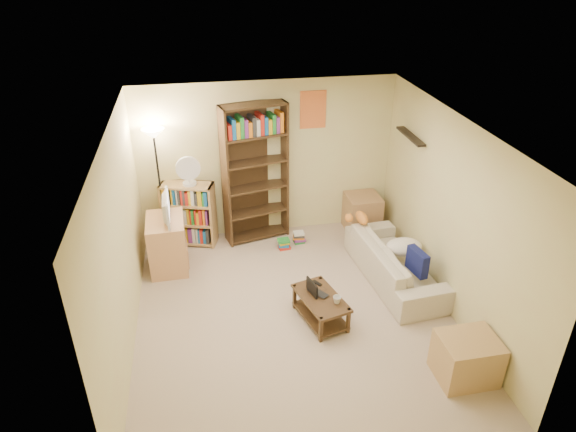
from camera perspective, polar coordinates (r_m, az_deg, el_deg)
The scene contains 19 objects.
room at distance 5.92m, azimuth 0.78°, elevation 1.51°, with size 4.50×4.54×2.52m.
sofa at distance 7.42m, azimuth 11.78°, elevation -5.04°, with size 0.93×2.00×0.57m, color beige.
navy_pillow at distance 7.02m, azimuth 14.18°, elevation -4.94°, with size 0.37×0.11×0.34m, color #121851.
cream_blanket at distance 7.41m, azimuth 12.75°, elevation -3.36°, with size 0.52×0.37×0.22m, color silver.
tabby_cat at distance 7.71m, azimuth 7.95°, elevation -0.19°, with size 0.45×0.19×0.15m.
coffee_table at distance 6.58m, azimuth 3.64°, elevation -9.92°, with size 0.65×0.90×0.36m.
laptop at distance 6.57m, azimuth 3.57°, elevation -8.35°, with size 0.32×0.34×0.02m, color black.
laptop_screen at distance 6.47m, azimuth 2.68°, elevation -7.94°, with size 0.01×0.27×0.18m, color white.
mug at distance 6.39m, azimuth 5.47°, elevation -9.26°, with size 0.10×0.10×0.10m, color silver.
tv_remote at distance 6.72m, azimuth 3.24°, elevation -7.44°, with size 0.05×0.14×0.02m, color black.
tv_stand at distance 7.67m, azimuth -13.25°, elevation -3.03°, with size 0.53×0.74×0.79m, color tan.
television at distance 7.39m, azimuth -13.75°, elevation 0.86°, with size 0.11×0.67×0.38m, color black.
tall_bookshelf at distance 7.91m, azimuth -3.67°, elevation 5.05°, with size 1.05×0.56×2.21m.
short_bookshelf at distance 8.15m, azimuth -10.94°, elevation 0.21°, with size 0.86×0.53×1.03m.
desk_fan at distance 7.79m, azimuth -11.01°, elevation 4.94°, with size 0.37×0.21×0.46m.
floor_lamp at distance 7.75m, azimuth -14.46°, elevation 6.63°, with size 0.33×0.33×1.93m.
side_table at distance 8.57m, azimuth 8.25°, elevation 0.35°, with size 0.54×0.54×0.61m, color #B07855.
end_cabinet at distance 6.14m, azimuth 19.21°, elevation -14.70°, with size 0.63×0.52×0.52m, color tan.
book_stacks at distance 8.14m, azimuth 0.47°, elevation -2.72°, with size 0.45×0.27×0.20m.
Camera 1 is at (-1.03, -5.17, 4.30)m, focal length 32.00 mm.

